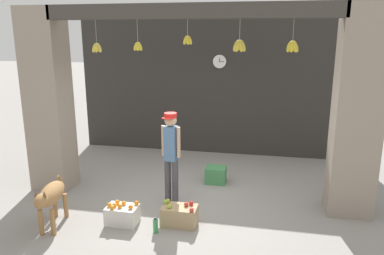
{
  "coord_description": "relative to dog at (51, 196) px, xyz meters",
  "views": [
    {
      "loc": [
        1.28,
        -5.84,
        2.89
      ],
      "look_at": [
        0.0,
        0.45,
        1.27
      ],
      "focal_mm": 35.0,
      "sensor_mm": 36.0,
      "label": 1
    }
  ],
  "objects": [
    {
      "name": "shop_back_wall",
      "position": [
        1.84,
        4.23,
        1.16
      ],
      "size": [
        6.64,
        0.12,
        3.35
      ],
      "primitive_type": "cube",
      "color": "#2D2B28",
      "rests_on": "ground_plane"
    },
    {
      "name": "shop_pillar_left",
      "position": [
        -0.83,
        1.46,
        1.16
      ],
      "size": [
        0.7,
        0.6,
        3.35
      ],
      "primitive_type": "cube",
      "color": "gray",
      "rests_on": "ground_plane"
    },
    {
      "name": "fruit_crate_oranges",
      "position": [
        1.0,
        0.32,
        -0.36
      ],
      "size": [
        0.48,
        0.34,
        0.35
      ],
      "color": "silver",
      "rests_on": "ground_plane"
    },
    {
      "name": "storefront_awning",
      "position": [
        1.87,
        1.28,
        2.68
      ],
      "size": [
        4.74,
        0.26,
        0.79
      ],
      "color": "#3D3833"
    },
    {
      "name": "wall_clock",
      "position": [
        1.99,
        4.15,
        1.74
      ],
      "size": [
        0.33,
        0.03,
        0.33
      ],
      "color": "black"
    },
    {
      "name": "shopkeeper",
      "position": [
        1.57,
        1.16,
        0.44
      ],
      "size": [
        0.34,
        0.28,
        1.62
      ],
      "rotation": [
        0.0,
        0.0,
        2.96
      ],
      "color": "#424247",
      "rests_on": "ground_plane"
    },
    {
      "name": "ground_plane",
      "position": [
        1.84,
        1.16,
        -0.51
      ],
      "size": [
        60.0,
        60.0,
        0.0
      ],
      "primitive_type": "plane",
      "color": "gray"
    },
    {
      "name": "dog",
      "position": [
        0.0,
        0.0,
        0.0
      ],
      "size": [
        0.43,
        1.05,
        0.74
      ],
      "rotation": [
        0.0,
        0.0,
        -1.38
      ],
      "color": "#9E7042",
      "rests_on": "ground_plane"
    },
    {
      "name": "shop_pillar_right",
      "position": [
        4.52,
        1.46,
        1.16
      ],
      "size": [
        0.7,
        0.6,
        3.35
      ],
      "primitive_type": "cube",
      "color": "gray",
      "rests_on": "ground_plane"
    },
    {
      "name": "produce_box_green",
      "position": [
        2.2,
        2.26,
        -0.35
      ],
      "size": [
        0.4,
        0.35,
        0.32
      ],
      "primitive_type": "cube",
      "color": "#42844C",
      "rests_on": "ground_plane"
    },
    {
      "name": "fruit_crate_apples",
      "position": [
        1.88,
        0.46,
        -0.35
      ],
      "size": [
        0.54,
        0.33,
        0.36
      ],
      "color": "tan",
      "rests_on": "ground_plane"
    },
    {
      "name": "water_bottle",
      "position": [
        1.59,
        0.15,
        -0.4
      ],
      "size": [
        0.07,
        0.07,
        0.25
      ],
      "color": "#38934C",
      "rests_on": "ground_plane"
    }
  ]
}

